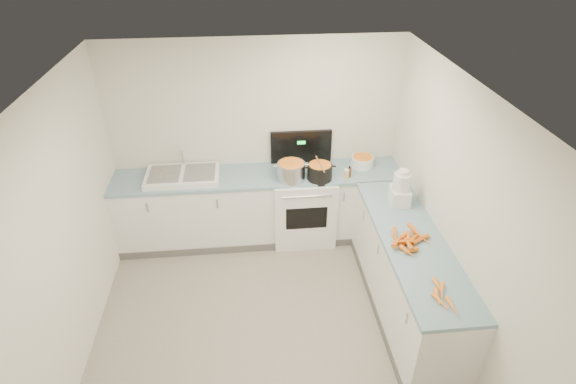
{
  "coord_description": "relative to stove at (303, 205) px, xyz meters",
  "views": [
    {
      "loc": [
        -0.11,
        -3.0,
        3.67
      ],
      "look_at": [
        0.3,
        1.1,
        1.05
      ],
      "focal_mm": 28.0,
      "sensor_mm": 36.0,
      "label": 1
    }
  ],
  "objects": [
    {
      "name": "mixing_bowl",
      "position": [
        0.75,
        0.1,
        0.53
      ],
      "size": [
        0.3,
        0.3,
        0.13
      ],
      "primitive_type": "cylinder",
      "rotation": [
        0.0,
        0.0,
        -0.09
      ],
      "color": "white",
      "rests_on": "counter_back"
    },
    {
      "name": "counter_back",
      "position": [
        -0.55,
        0.01,
        -0.0
      ],
      "size": [
        3.5,
        0.62,
        0.94
      ],
      "color": "white",
      "rests_on": "ground"
    },
    {
      "name": "extract_bottle",
      "position": [
        0.53,
        -0.14,
        0.52
      ],
      "size": [
        0.05,
        0.05,
        0.12
      ],
      "primitive_type": "cylinder",
      "color": "#593319",
      "rests_on": "counter_back"
    },
    {
      "name": "ceiling",
      "position": [
        -0.55,
        -1.69,
        2.03
      ],
      "size": [
        3.5,
        4.0,
        0.0
      ],
      "primitive_type": null,
      "rotation": [
        3.14,
        0.0,
        0.0
      ],
      "color": "silver",
      "rests_on": "ground"
    },
    {
      "name": "food_processor",
      "position": [
        0.95,
        -0.75,
        0.64
      ],
      "size": [
        0.22,
        0.26,
        0.41
      ],
      "color": "white",
      "rests_on": "counter_right"
    },
    {
      "name": "wall_back",
      "position": [
        -0.55,
        0.31,
        0.78
      ],
      "size": [
        3.5,
        0.0,
        2.5
      ],
      "primitive_type": null,
      "rotation": [
        1.57,
        0.0,
        0.0
      ],
      "color": "silver",
      "rests_on": "ground"
    },
    {
      "name": "wooden_spoon",
      "position": [
        0.17,
        -0.16,
        0.67
      ],
      "size": [
        0.05,
        0.39,
        0.02
      ],
      "primitive_type": "cylinder",
      "rotation": [
        1.57,
        0.0,
        0.09
      ],
      "color": "#AD7A47",
      "rests_on": "black_pot"
    },
    {
      "name": "black_pot",
      "position": [
        0.17,
        -0.16,
        0.55
      ],
      "size": [
        0.33,
        0.33,
        0.21
      ],
      "primitive_type": "cylinder",
      "rotation": [
        0.0,
        0.0,
        -0.12
      ],
      "color": "black",
      "rests_on": "stove"
    },
    {
      "name": "peelings",
      "position": [
        -1.68,
        0.01,
        0.54
      ],
      "size": [
        0.21,
        0.22,
        0.01
      ],
      "color": "tan",
      "rests_on": "sink"
    },
    {
      "name": "wall_left",
      "position": [
        -2.3,
        -1.69,
        0.78
      ],
      "size": [
        0.0,
        4.0,
        2.5
      ],
      "primitive_type": null,
      "rotation": [
        1.57,
        0.0,
        1.57
      ],
      "color": "silver",
      "rests_on": "ground"
    },
    {
      "name": "sink",
      "position": [
        -1.45,
        0.02,
        0.5
      ],
      "size": [
        0.86,
        0.52,
        0.31
      ],
      "color": "white",
      "rests_on": "counter_back"
    },
    {
      "name": "floor",
      "position": [
        -0.55,
        -1.69,
        -0.47
      ],
      "size": [
        3.5,
        4.0,
        0.0
      ],
      "primitive_type": null,
      "color": "gray",
      "rests_on": "ground"
    },
    {
      "name": "counter_right",
      "position": [
        0.9,
        -1.39,
        -0.0
      ],
      "size": [
        0.62,
        2.2,
        0.94
      ],
      "color": "white",
      "rests_on": "ground"
    },
    {
      "name": "stove",
      "position": [
        0.0,
        0.0,
        0.0
      ],
      "size": [
        0.76,
        0.65,
        1.36
      ],
      "color": "white",
      "rests_on": "ground"
    },
    {
      "name": "steel_pot",
      "position": [
        -0.17,
        -0.14,
        0.57
      ],
      "size": [
        0.4,
        0.4,
        0.24
      ],
      "primitive_type": "cylinder",
      "rotation": [
        0.0,
        0.0,
        -0.28
      ],
      "color": "silver",
      "rests_on": "stove"
    },
    {
      "name": "carrot_pile",
      "position": [
        0.83,
        -1.44,
        0.5
      ],
      "size": [
        0.42,
        0.45,
        0.09
      ],
      "color": "orange",
      "rests_on": "counter_right"
    },
    {
      "name": "spice_jar",
      "position": [
        0.49,
        -0.17,
        0.52
      ],
      "size": [
        0.06,
        0.06,
        0.1
      ],
      "primitive_type": "cylinder",
      "color": "#E5B266",
      "rests_on": "counter_back"
    },
    {
      "name": "wall_right",
      "position": [
        1.2,
        -1.69,
        0.78
      ],
      "size": [
        0.0,
        4.0,
        2.5
      ],
      "primitive_type": null,
      "rotation": [
        1.57,
        0.0,
        -1.57
      ],
      "color": "silver",
      "rests_on": "ground"
    },
    {
      "name": "peeled_carrots",
      "position": [
        0.87,
        -2.17,
        0.49
      ],
      "size": [
        0.17,
        0.43,
        0.04
      ],
      "color": "orange",
      "rests_on": "counter_right"
    }
  ]
}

